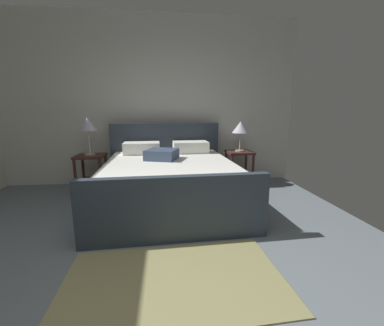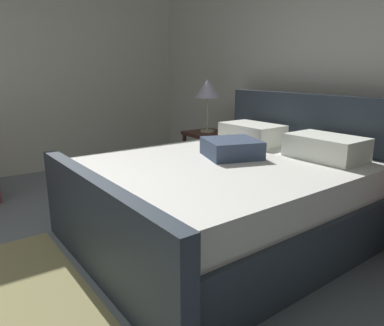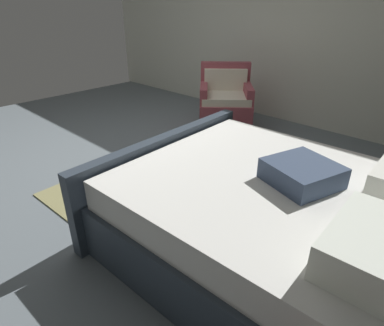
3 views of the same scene
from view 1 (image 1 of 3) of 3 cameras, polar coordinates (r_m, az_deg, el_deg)
name	(u,v)px [view 1 (image 1 of 3)]	position (r m, az deg, el deg)	size (l,w,h in m)	color
wall_back	(151,102)	(4.53, -9.54, 13.90)	(5.21, 0.12, 2.90)	silver
bed	(169,180)	(3.42, -5.35, -3.95)	(1.95, 2.20, 1.08)	#2F3944
nightstand_right	(239,162)	(4.39, 10.99, 0.19)	(0.44, 0.44, 0.60)	#4C2721
table_lamp_right	(241,128)	(4.31, 11.30, 8.05)	(0.29, 0.29, 0.52)	#B7B293
nightstand_left	(91,167)	(4.27, -22.54, -0.82)	(0.44, 0.44, 0.60)	#4C2721
table_lamp_left	(88,125)	(4.19, -23.25, 8.15)	(0.28, 0.28, 0.59)	#B7B293
area_rug	(175,280)	(2.06, -4.09, -25.69)	(1.67, 0.97, 0.01)	#8E8858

